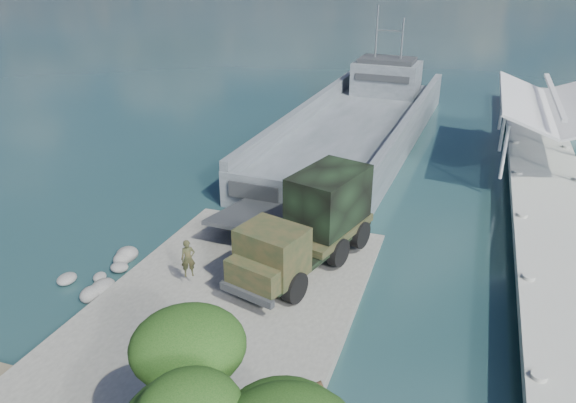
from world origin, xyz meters
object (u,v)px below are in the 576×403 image
at_px(military_truck, 311,223).
at_px(sailboat_near, 569,122).
at_px(landing_craft, 356,133).
at_px(soldier, 189,267).
at_px(pier, 545,156).

xyz_separation_m(military_truck, sailboat_near, (13.64, 28.11, -2.05)).
bearing_deg(sailboat_near, landing_craft, -145.82).
relative_size(landing_craft, sailboat_near, 4.80).
distance_m(landing_craft, soldier, 21.92).
bearing_deg(pier, sailboat_near, 77.08).
bearing_deg(pier, military_truck, -125.25).
bearing_deg(sailboat_near, military_truck, -113.55).
height_order(landing_craft, soldier, landing_craft).
distance_m(pier, sailboat_near, 13.44).
distance_m(military_truck, sailboat_near, 31.32).
xyz_separation_m(landing_craft, military_truck, (1.89, -18.47, 1.63)).
bearing_deg(landing_craft, soldier, -93.28).
xyz_separation_m(landing_craft, soldier, (-2.40, -21.78, 0.52)).
height_order(soldier, sailboat_near, sailboat_near).
bearing_deg(sailboat_near, pier, -100.59).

